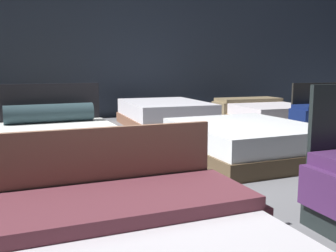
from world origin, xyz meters
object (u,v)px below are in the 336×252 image
Objects in this scene: bed_6 at (246,141)px; bed_9 at (45,121)px; bed_11 at (263,111)px; bed_5 at (59,151)px; bed_10 at (165,114)px.

bed_9 reaches higher than bed_6.
bed_5 is at bearing -146.12° from bed_11.
bed_5 reaches higher than bed_6.
bed_5 is at bearing -88.35° from bed_9.
bed_6 is at bearing -49.95° from bed_9.
bed_6 is at bearing -87.87° from bed_10.
bed_6 is 0.90× the size of bed_10.
bed_5 reaches higher than bed_10.
bed_10 is at bearing 0.85° from bed_9.
bed_10 is (-0.01, 2.97, 0.02)m from bed_6.
bed_5 is 3.72m from bed_10.
bed_10 is (2.33, -0.06, 0.02)m from bed_9.
bed_6 is 2.97m from bed_10.
bed_11 is (2.39, 3.03, -0.03)m from bed_6.
bed_5 is 0.98× the size of bed_9.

